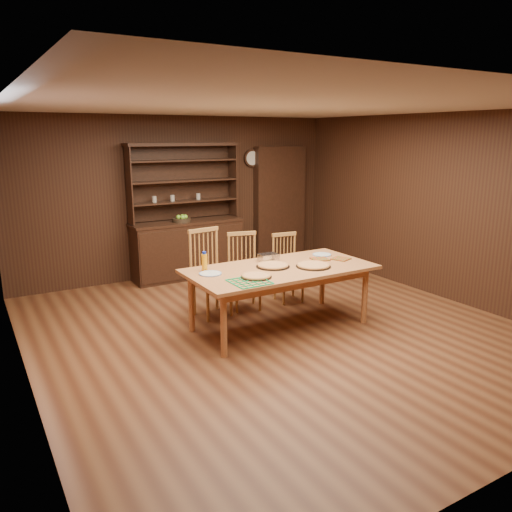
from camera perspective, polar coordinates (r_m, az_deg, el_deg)
floor at (r=6.08m, az=2.61°, el=-8.50°), size 6.00×6.00×0.00m
room_shell at (r=5.67m, az=2.78°, el=6.43°), size 6.00×6.00×6.00m
china_hutch at (r=8.25m, az=-7.89°, el=1.66°), size 1.84×0.52×2.17m
doorway at (r=9.18m, az=2.70°, el=5.87°), size 1.00×0.18×2.10m
wall_clock at (r=8.86m, az=-0.48°, el=11.12°), size 0.30×0.05×0.30m
dining_table at (r=5.98m, az=2.78°, el=-1.93°), size 2.23×1.12×0.75m
chair_left at (r=6.47m, az=-5.47°, el=-1.54°), size 0.51×0.49×1.13m
chair_center at (r=6.73m, az=-1.41°, el=-1.39°), size 0.50×0.49×1.03m
chair_right at (r=7.05m, az=3.53°, el=-1.05°), size 0.43×0.41×0.96m
pizza_left at (r=5.54m, az=0.03°, el=-2.29°), size 0.35×0.35×0.04m
pizza_right at (r=6.02m, az=6.57°, el=-1.08°), size 0.42×0.42×0.04m
pizza_center at (r=5.98m, az=1.95°, el=-1.09°), size 0.41×0.41×0.04m
cooling_rack at (r=5.36m, az=-0.75°, el=-2.92°), size 0.45×0.45×0.02m
plate_left at (r=5.69m, az=-5.24°, el=-2.02°), size 0.26×0.26×0.02m
plate_right at (r=6.62m, az=7.54°, el=0.16°), size 0.25×0.25×0.02m
foil_dish at (r=6.25m, az=1.41°, el=-0.17°), size 0.24×0.18×0.09m
juice_bottle at (r=5.83m, az=-5.91°, el=-0.65°), size 0.07×0.07×0.23m
pot_holder_a at (r=6.44m, az=9.67°, el=-0.32°), size 0.26×0.26×0.01m
pot_holder_b at (r=6.38m, az=7.32°, el=-0.36°), size 0.24×0.24×0.02m
fruit_bowl at (r=8.07m, az=-8.49°, el=4.18°), size 0.30×0.30×0.12m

